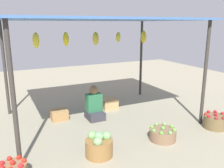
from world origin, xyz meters
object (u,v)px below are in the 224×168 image
at_px(basket_cabbages, 99,146).
at_px(wooden_crate_stacked_rear, 59,115).
at_px(basket_green_apples, 163,134).
at_px(vendor_person, 94,106).
at_px(wooden_crate_near_vendor, 109,104).
at_px(basket_red_apples, 215,121).

height_order(basket_cabbages, wooden_crate_stacked_rear, basket_cabbages).
bearing_deg(basket_green_apples, basket_cabbages, 179.83).
bearing_deg(basket_green_apples, vendor_person, 116.40).
relative_size(basket_cabbages, wooden_crate_stacked_rear, 1.24).
distance_m(vendor_person, wooden_crate_near_vendor, 0.76).
bearing_deg(basket_cabbages, wooden_crate_near_vendor, 60.41).
relative_size(basket_cabbages, wooden_crate_near_vendor, 1.20).
distance_m(basket_red_apples, wooden_crate_near_vendor, 2.51).
height_order(basket_green_apples, basket_red_apples, basket_red_apples).
xyz_separation_m(vendor_person, basket_green_apples, (0.76, -1.53, -0.19)).
height_order(vendor_person, wooden_crate_stacked_rear, vendor_person).
distance_m(basket_green_apples, wooden_crate_near_vendor, 1.98).
bearing_deg(basket_cabbages, wooden_crate_stacked_rear, 96.51).
distance_m(vendor_person, basket_cabbages, 1.62).
bearing_deg(wooden_crate_near_vendor, basket_green_apples, -85.01).
relative_size(vendor_person, basket_green_apples, 1.58).
bearing_deg(basket_red_apples, wooden_crate_stacked_rear, 146.37).
bearing_deg(basket_red_apples, wooden_crate_near_vendor, 126.27).
xyz_separation_m(wooden_crate_near_vendor, wooden_crate_stacked_rear, (-1.33, -0.15, -0.01)).
distance_m(basket_cabbages, wooden_crate_stacked_rear, 1.83).
bearing_deg(wooden_crate_near_vendor, basket_cabbages, -119.59).
xyz_separation_m(vendor_person, wooden_crate_near_vendor, (0.59, 0.45, -0.17)).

